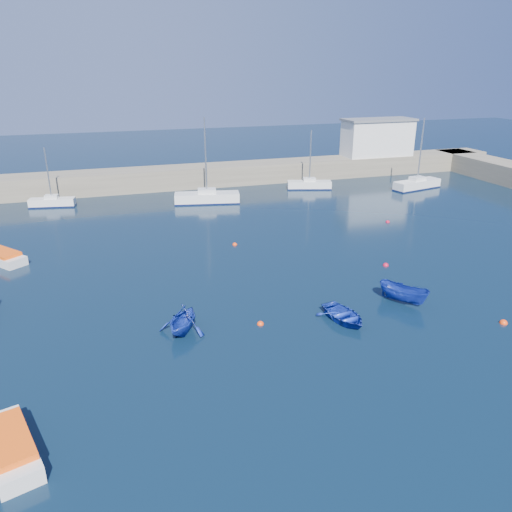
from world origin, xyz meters
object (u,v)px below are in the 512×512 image
object	(u,v)px
sailboat_8	(417,184)
sailboat_5	(52,202)
harbor_office	(377,138)
dinghy_center	(344,315)
sailboat_6	(207,197)
dinghy_right	(404,294)
dinghy_left	(183,319)
motorboat_2	(1,256)
motorboat_0	(10,447)
sailboat_7	(309,185)

from	to	relation	value
sailboat_8	sailboat_5	bearing A→B (deg)	70.35
harbor_office	dinghy_center	bearing A→B (deg)	-122.71
sailboat_8	sailboat_6	bearing A→B (deg)	74.08
harbor_office	dinghy_center	xyz separation A→B (m)	(-25.76, -40.11, -4.73)
dinghy_center	dinghy_right	world-z (taller)	dinghy_right
dinghy_center	dinghy_right	bearing A→B (deg)	2.38
sailboat_8	dinghy_center	size ratio (longest dim) A/B	2.50
sailboat_5	dinghy_left	bearing A→B (deg)	-154.21
dinghy_left	dinghy_right	size ratio (longest dim) A/B	0.93
dinghy_center	dinghy_left	xyz separation A→B (m)	(-9.85, 1.65, 0.49)
sailboat_8	motorboat_2	distance (m)	49.08
harbor_office	dinghy_center	size ratio (longest dim) A/B	2.79
motorboat_0	dinghy_left	size ratio (longest dim) A/B	1.50
dinghy_left	motorboat_0	bearing A→B (deg)	-105.45
motorboat_2	dinghy_left	bearing A→B (deg)	-91.65
sailboat_5	motorboat_2	world-z (taller)	sailboat_5
sailboat_7	harbor_office	bearing A→B (deg)	-47.79
sailboat_7	dinghy_right	bearing A→B (deg)	-175.97
sailboat_7	sailboat_8	distance (m)	14.01
motorboat_0	dinghy_center	size ratio (longest dim) A/B	1.37
sailboat_7	sailboat_8	xyz separation A→B (m)	(13.35, -4.25, 0.05)
motorboat_2	dinghy_left	distance (m)	20.06
harbor_office	sailboat_5	distance (m)	45.25
sailboat_5	sailboat_6	world-z (taller)	sailboat_6
harbor_office	motorboat_2	size ratio (longest dim) A/B	2.11
sailboat_5	dinghy_left	xyz separation A→B (m)	(9.08, -33.03, 0.32)
sailboat_8	dinghy_left	bearing A→B (deg)	115.03
motorboat_2	dinghy_center	size ratio (longest dim) A/B	1.32
harbor_office	sailboat_8	world-z (taller)	sailboat_8
sailboat_6	dinghy_center	xyz separation A→B (m)	(1.81, -30.89, -0.29)
sailboat_6	dinghy_right	bearing A→B (deg)	-155.75
harbor_office	dinghy_left	distance (m)	52.58
sailboat_5	dinghy_center	world-z (taller)	sailboat_5
sailboat_5	sailboat_8	bearing A→B (deg)	-86.21
sailboat_5	dinghy_right	xyz separation A→B (m)	(23.92, -33.63, 0.14)
sailboat_8	dinghy_center	world-z (taller)	sailboat_8
sailboat_8	dinghy_right	xyz separation A→B (m)	(-20.73, -28.44, 0.05)
motorboat_0	motorboat_2	world-z (taller)	motorboat_0
harbor_office	sailboat_5	bearing A→B (deg)	-173.08
motorboat_0	dinghy_right	bearing A→B (deg)	0.11
sailboat_5	sailboat_7	world-z (taller)	sailboat_7
dinghy_center	dinghy_left	distance (m)	10.00
sailboat_6	motorboat_2	bearing A→B (deg)	134.72
sailboat_5	dinghy_center	size ratio (longest dim) A/B	1.86
sailboat_8	motorboat_0	world-z (taller)	sailboat_8
motorboat_0	dinghy_center	bearing A→B (deg)	1.57
sailboat_8	dinghy_right	bearing A→B (deg)	130.90
sailboat_6	dinghy_right	distance (m)	30.60
sailboat_6	motorboat_0	world-z (taller)	sailboat_6
sailboat_5	motorboat_2	distance (m)	17.27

